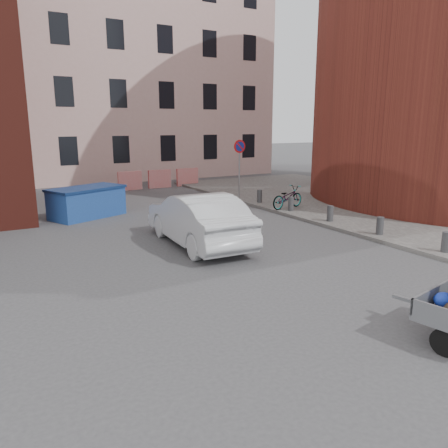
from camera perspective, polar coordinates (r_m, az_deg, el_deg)
ground at (r=9.76m, az=1.30°, el=-7.86°), size 120.00×120.00×0.00m
sidewalk at (r=19.17m, az=21.15°, el=1.80°), size 9.00×24.00×0.12m
building_pink at (r=31.88m, az=-10.51°, el=19.05°), size 16.00×8.00×14.00m
no_parking_sign at (r=20.40m, az=2.04°, el=8.82°), size 0.60×0.09×2.65m
bollards at (r=15.81m, az=13.69°, el=1.35°), size 0.22×9.02×0.55m
barriers at (r=24.67m, az=-8.39°, el=5.86°), size 4.70×0.18×1.00m
dumpster at (r=17.37m, az=-17.45°, el=2.75°), size 3.08×2.40×1.15m
silver_car at (r=12.74m, az=-3.42°, el=0.66°), size 1.83×4.70×1.52m
bicycle at (r=17.91m, az=8.29°, el=3.47°), size 1.80×0.93×0.90m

